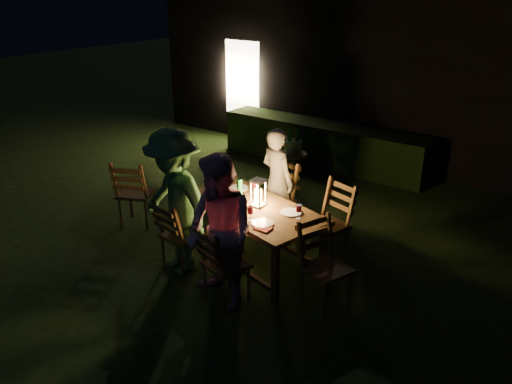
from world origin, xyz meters
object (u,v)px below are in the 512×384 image
Objects in this scene: chair_near_right at (225,276)px; chair_spare at (137,204)px; chair_far_left at (274,210)px; person_opp_right at (220,233)px; ice_bucket at (293,147)px; bottle_bucket_a at (290,144)px; chair_near_left at (181,246)px; side_table at (293,158)px; person_house_side at (277,181)px; person_opp_left at (175,203)px; lantern at (258,194)px; chair_far_right at (327,236)px; bottle_table at (240,189)px; dining_table at (252,212)px; bottle_bucket_b at (297,144)px; chair_end at (325,281)px.

chair_spare reaches higher than chair_near_right.
person_opp_right is at bearing 116.98° from chair_far_left.
bottle_bucket_a reaches higher than ice_bucket.
ice_bucket is (-1.16, 3.21, 0.45)m from chair_near_right.
chair_near_right is 0.92× the size of chair_spare.
chair_near_left reaches higher than side_table.
chair_spare is 0.71× the size of person_house_side.
side_table is at bearing 38.66° from bottle_bucket_a.
person_opp_left is at bearing -99.48° from chair_near_left.
person_opp_right is 3.46m from ice_bucket.
lantern is at bearing 60.11° from person_opp_left.
chair_far_right is at bearing 57.83° from person_opp_left.
side_table is 0.19m from ice_bucket.
person_house_side reaches higher than chair_near_left.
chair_far_left reaches higher than ice_bucket.
ice_bucket is (-0.66, 2.30, -0.17)m from bottle_table.
chair_near_left reaches higher than dining_table.
chair_near_right is at bearing 89.32° from chair_far_right.
person_opp_left reaches higher than bottle_bucket_b.
chair_near_left is at bearing -84.47° from side_table.
chair_near_left is at bearing -59.25° from chair_end.
chair_far_right is 3.51× the size of ice_bucket.
person_opp_right is at bearing -44.22° from chair_spare.
ice_bucket is at bearing 0.00° from side_table.
chair_spare reaches higher than bottle_table.
bottle_bucket_b is at bearing 123.15° from dining_table.
person_opp_right is 0.96m from lantern.
chair_spare is 2.75m from side_table.
chair_far_left is 1.00m from chair_far_right.
bottle_table is 0.88× the size of bottle_bucket_b.
chair_near_right is 2.34m from chair_spare.
chair_spare is at bearing 171.96° from person_opp_left.
lantern reaches higher than ice_bucket.
person_opp_left reaches higher than person_opp_right.
person_house_side reaches higher than chair_far_right.
bottle_table is (-0.49, 0.96, 0.06)m from person_opp_right.
chair_far_left reaches higher than bottle_bucket_a.
chair_far_left is 3.30× the size of bottle_bucket_b.
person_house_side reaches higher than bottle_bucket_a.
chair_far_left is 1.65× the size of side_table.
person_house_side reaches higher than chair_near_right.
person_opp_right is (2.22, -0.74, 0.53)m from chair_spare.
bottle_bucket_b is (-2.05, 2.68, 0.49)m from chair_end.
chair_end is at bearing -51.51° from side_table.
bottle_bucket_b is (1.12, 2.56, 0.47)m from chair_spare.
chair_far_right is 2.42m from bottle_bucket_b.
chair_far_right is (0.97, -0.23, -0.00)m from chair_far_left.
chair_spare is 0.62× the size of person_opp_right.
side_table is 2.13× the size of ice_bucket.
person_opp_right is 5.37× the size of bottle_bucket_a.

